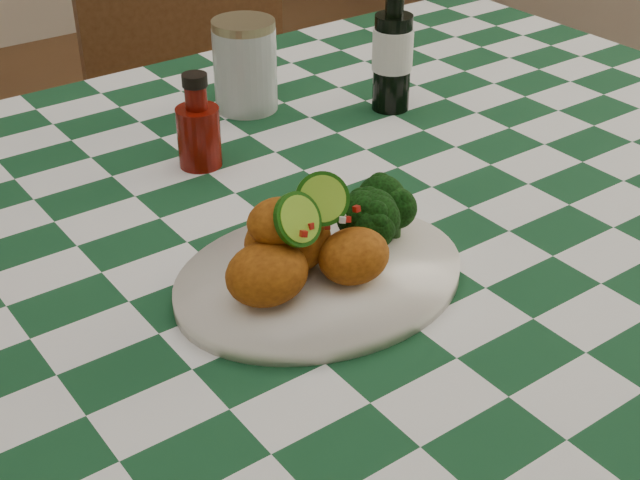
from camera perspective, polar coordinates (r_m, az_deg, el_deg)
dining_table at (r=1.29m, az=-2.99°, el=-13.66°), size 1.66×1.06×0.79m
plate at (r=0.92m, az=0.00°, el=-2.44°), size 0.33×0.27×0.02m
fried_chicken_pile at (r=0.88m, az=-0.67°, el=0.48°), size 0.16×0.12×0.10m
broccoli_side at (r=0.95m, az=3.62°, el=1.58°), size 0.08×0.08×0.06m
ketchup_bottle at (r=1.14m, az=-7.83°, el=7.57°), size 0.07×0.07×0.12m
mason_jar at (r=1.30m, az=-4.82°, el=11.08°), size 0.11×0.11×0.13m
beer_bottle at (r=1.29m, az=4.70°, el=12.69°), size 0.07×0.07×0.21m
wooden_chair_right at (r=1.90m, az=-6.28°, el=6.15°), size 0.53×0.54×0.99m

